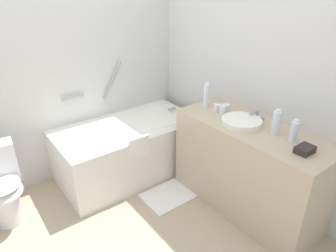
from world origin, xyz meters
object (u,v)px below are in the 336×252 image
at_px(bathtub, 129,147).
at_px(bath_mat, 175,192).
at_px(water_bottle_0, 294,132).
at_px(sink_faucet, 256,115).
at_px(water_bottle_2, 207,95).
at_px(amenity_basket, 305,150).
at_px(drinking_glass_2, 226,108).
at_px(toilet, 1,185).
at_px(drinking_glass_0, 217,108).
at_px(drinking_glass_1, 222,110).
at_px(water_bottle_1, 276,123).
at_px(sink_basin, 242,122).

relative_size(bathtub, bath_mat, 2.33).
bearing_deg(water_bottle_0, sink_faucet, 73.61).
bearing_deg(water_bottle_2, amenity_basket, -93.46).
distance_m(bathtub, drinking_glass_2, 1.16).
distance_m(toilet, sink_faucet, 2.33).
bearing_deg(water_bottle_0, bathtub, 111.91).
bearing_deg(drinking_glass_0, water_bottle_2, 81.44).
relative_size(water_bottle_2, bath_mat, 0.36).
xyz_separation_m(bathtub, sink_faucet, (0.73, -1.06, 0.56)).
xyz_separation_m(bathtub, water_bottle_0, (0.60, -1.50, 0.61)).
height_order(bathtub, bath_mat, bathtub).
xyz_separation_m(drinking_glass_1, drinking_glass_2, (0.08, 0.02, -0.01)).
xyz_separation_m(water_bottle_1, drinking_glass_1, (-0.07, 0.51, -0.05)).
relative_size(sink_basin, water_bottle_0, 1.87).
relative_size(water_bottle_1, bath_mat, 0.32).
bearing_deg(drinking_glass_1, sink_basin, -90.91).
bearing_deg(drinking_glass_2, water_bottle_1, -91.04).
distance_m(water_bottle_2, drinking_glass_0, 0.19).
xyz_separation_m(sink_basin, water_bottle_1, (0.07, -0.28, 0.08)).
relative_size(water_bottle_1, drinking_glass_0, 2.76).
xyz_separation_m(sink_basin, water_bottle_2, (0.05, 0.49, 0.09)).
xyz_separation_m(water_bottle_0, water_bottle_1, (0.00, 0.16, 0.01)).
xyz_separation_m(toilet, drinking_glass_0, (1.83, -0.75, 0.52)).
distance_m(sink_faucet, drinking_glass_0, 0.37).
xyz_separation_m(bathtub, amenity_basket, (0.52, -1.65, 0.55)).
bearing_deg(sink_faucet, amenity_basket, -109.89).
xyz_separation_m(sink_basin, drinking_glass_2, (0.08, 0.25, 0.02)).
xyz_separation_m(toilet, water_bottle_2, (1.85, -0.58, 0.59)).
relative_size(toilet, bath_mat, 1.09).
bearing_deg(drinking_glass_2, bath_mat, 158.14).
xyz_separation_m(bathtub, toilet, (-1.27, 0.02, 0.05)).
bearing_deg(amenity_basket, sink_faucet, 70.11).
distance_m(sink_basin, drinking_glass_1, 0.23).
height_order(water_bottle_2, drinking_glass_1, water_bottle_2).
xyz_separation_m(toilet, bath_mat, (1.42, -0.64, -0.35)).
distance_m(water_bottle_2, amenity_basket, 1.09).
bearing_deg(drinking_glass_2, drinking_glass_0, 126.53).
bearing_deg(toilet, bath_mat, 70.28).
xyz_separation_m(sink_basin, bath_mat, (-0.38, 0.43, -0.86)).
bearing_deg(drinking_glass_2, water_bottle_2, 96.43).
height_order(sink_basin, amenity_basket, amenity_basket).
xyz_separation_m(toilet, water_bottle_0, (1.87, -1.51, 0.56)).
xyz_separation_m(water_bottle_2, amenity_basket, (-0.07, -1.08, -0.09)).
bearing_deg(drinking_glass_0, water_bottle_0, -86.71).
height_order(sink_faucet, water_bottle_2, water_bottle_2).
relative_size(water_bottle_0, drinking_glass_1, 1.88).
distance_m(toilet, drinking_glass_1, 2.06).
xyz_separation_m(bathtub, water_bottle_2, (0.58, -0.56, 0.64)).
distance_m(toilet, drinking_glass_2, 2.12).
height_order(water_bottle_2, drinking_glass_0, water_bottle_2).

